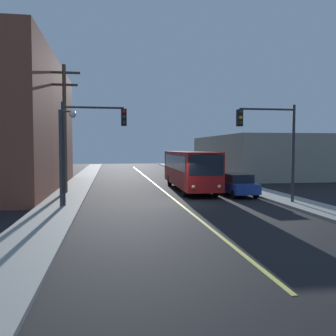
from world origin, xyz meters
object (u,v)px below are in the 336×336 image
at_px(parked_car_red, 191,171).
at_px(fire_hydrant, 242,182).
at_px(parked_car_blue, 237,184).
at_px(traffic_signal_left_corner, 90,134).
at_px(utility_pole_near, 65,122).
at_px(street_lamp_left, 64,144).
at_px(city_bus, 189,168).
at_px(traffic_signal_right_corner, 270,135).
at_px(parked_car_green, 209,177).

height_order(parked_car_red, fire_hydrant, parked_car_red).
distance_m(parked_car_blue, parked_car_red, 15.20).
bearing_deg(traffic_signal_left_corner, fire_hydrant, 32.54).
height_order(utility_pole_near, street_lamp_left, utility_pole_near).
distance_m(parked_car_blue, street_lamp_left, 12.67).
height_order(utility_pole_near, traffic_signal_left_corner, utility_pole_near).
bearing_deg(city_bus, parked_car_red, 76.75).
bearing_deg(street_lamp_left, traffic_signal_right_corner, -1.24).
distance_m(parked_car_green, street_lamp_left, 16.41).
relative_size(parked_car_red, fire_hydrant, 5.30).
relative_size(parked_car_red, traffic_signal_right_corner, 0.74).
bearing_deg(parked_car_green, parked_car_blue, -89.40).
bearing_deg(traffic_signal_right_corner, parked_car_blue, 97.57).
bearing_deg(traffic_signal_left_corner, city_bus, 45.55).
bearing_deg(parked_car_red, parked_car_blue, -89.76).
height_order(parked_car_blue, utility_pole_near, utility_pole_near).
bearing_deg(street_lamp_left, traffic_signal_left_corner, 17.68).
distance_m(parked_car_red, traffic_signal_right_corner, 19.76).
xyz_separation_m(city_bus, street_lamp_left, (-9.03, -8.21, 1.92)).
bearing_deg(parked_car_green, fire_hydrant, -54.97).
relative_size(parked_car_green, traffic_signal_left_corner, 0.74).
bearing_deg(utility_pole_near, parked_car_red, 44.38).
relative_size(parked_car_blue, fire_hydrant, 5.30).
relative_size(city_bus, traffic_signal_left_corner, 2.03).
bearing_deg(city_bus, traffic_signal_right_corner, -69.25).
bearing_deg(parked_car_green, street_lamp_left, -135.90).
xyz_separation_m(utility_pole_near, traffic_signal_right_corner, (13.04, -7.30, -1.12)).
height_order(parked_car_red, traffic_signal_right_corner, traffic_signal_right_corner).
distance_m(parked_car_blue, parked_car_green, 7.26).
bearing_deg(parked_car_blue, parked_car_green, 90.60).
bearing_deg(parked_car_blue, traffic_signal_left_corner, -161.02).
xyz_separation_m(city_bus, utility_pole_near, (-9.82, -1.17, 3.61)).
bearing_deg(traffic_signal_right_corner, fire_hydrant, 80.43).
bearing_deg(parked_car_green, traffic_signal_left_corner, -133.34).
distance_m(parked_car_green, fire_hydrant, 3.63).
bearing_deg(traffic_signal_right_corner, parked_car_red, 91.85).
distance_m(parked_car_green, parked_car_red, 7.94).
relative_size(city_bus, parked_car_red, 2.74).
bearing_deg(utility_pole_near, traffic_signal_left_corner, -71.42).
distance_m(city_bus, parked_car_blue, 5.09).
bearing_deg(utility_pole_near, traffic_signal_right_corner, -29.26).
distance_m(parked_car_blue, utility_pole_near, 13.64).
bearing_deg(city_bus, utility_pole_near, -173.19).
relative_size(parked_car_blue, traffic_signal_left_corner, 0.74).
bearing_deg(parked_car_blue, city_bus, 122.02).
height_order(parked_car_green, parked_car_red, same).
bearing_deg(street_lamp_left, fire_hydrant, 31.17).
bearing_deg(fire_hydrant, traffic_signal_left_corner, -147.46).
relative_size(parked_car_green, utility_pole_near, 0.46).
height_order(parked_car_green, utility_pole_near, utility_pole_near).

